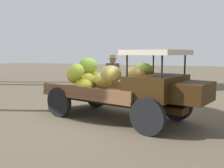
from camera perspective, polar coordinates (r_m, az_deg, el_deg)
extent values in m
plane|color=brown|center=(7.25, -0.77, -7.44)|extent=(60.00, 60.00, 0.00)
cube|color=black|center=(7.15, 0.64, -3.82)|extent=(3.99, 1.40, 0.16)
cylinder|color=black|center=(7.15, 13.98, -4.44)|extent=(0.84, 0.34, 0.83)
cylinder|color=black|center=(5.73, 7.74, -7.08)|extent=(0.84, 0.34, 0.83)
cylinder|color=black|center=(8.60, -3.51, -2.35)|extent=(0.84, 0.34, 0.83)
cylinder|color=black|center=(7.46, -11.47, -3.89)|extent=(0.84, 0.34, 0.83)
cube|color=brown|center=(7.38, -2.18, -2.06)|extent=(3.33, 2.40, 0.10)
cube|color=brown|center=(8.00, 1.41, -0.21)|extent=(2.93, 0.81, 0.22)
cube|color=brown|center=(6.76, -6.44, -1.56)|extent=(2.93, 0.81, 0.22)
cube|color=black|center=(6.42, 9.71, -0.57)|extent=(1.44, 1.74, 0.55)
cube|color=black|center=(6.08, 17.29, -1.73)|extent=(0.94, 1.20, 0.44)
cylinder|color=black|center=(6.79, 15.62, 4.33)|extent=(0.04, 0.04, 0.55)
cylinder|color=black|center=(5.60, 10.84, 3.97)|extent=(0.04, 0.04, 0.55)
cylinder|color=black|center=(7.15, 9.01, 4.61)|extent=(0.04, 0.04, 0.55)
cylinder|color=black|center=(6.04, 3.29, 4.29)|extent=(0.04, 0.04, 0.55)
cube|color=beige|center=(6.37, 9.87, 6.81)|extent=(1.55, 1.77, 0.12)
ellipsoid|color=#B9CF3D|center=(7.07, -7.67, 2.80)|extent=(0.65, 0.65, 0.44)
ellipsoid|color=#82B139|center=(7.10, 6.91, 3.17)|extent=(0.71, 0.62, 0.42)
ellipsoid|color=yellow|center=(7.89, -8.30, 1.96)|extent=(0.60, 0.51, 0.51)
ellipsoid|color=gold|center=(7.93, -5.35, 3.09)|extent=(0.53, 0.48, 0.45)
ellipsoid|color=gold|center=(8.13, -5.40, 1.42)|extent=(0.67, 0.67, 0.41)
ellipsoid|color=#92BB3F|center=(7.73, -5.15, 4.05)|extent=(0.75, 0.71, 0.58)
ellipsoid|color=gold|center=(7.52, -5.08, 0.52)|extent=(0.49, 0.64, 0.65)
ellipsoid|color=yellow|center=(7.68, -2.34, 0.61)|extent=(0.79, 0.79, 0.62)
ellipsoid|color=yellow|center=(7.98, -4.28, 1.16)|extent=(0.77, 0.80, 0.61)
ellipsoid|color=gold|center=(6.46, -0.26, 2.22)|extent=(0.76, 0.72, 0.50)
ellipsoid|color=tan|center=(6.75, 5.10, 2.02)|extent=(0.77, 0.73, 0.52)
ellipsoid|color=gold|center=(7.33, -1.85, 0.87)|extent=(0.78, 0.79, 0.59)
ellipsoid|color=yellow|center=(7.11, -6.31, -0.34)|extent=(0.79, 0.76, 0.50)
ellipsoid|color=gold|center=(7.36, 4.90, 0.63)|extent=(0.74, 0.70, 0.55)
ellipsoid|color=#8EB63F|center=(7.22, 6.77, 1.93)|extent=(0.76, 0.70, 0.53)
cylinder|color=#45546C|center=(9.04, 0.83, -1.87)|extent=(0.15, 0.15, 0.84)
cylinder|color=#45546C|center=(9.19, -0.52, -1.73)|extent=(0.15, 0.15, 0.84)
cube|color=#434448|center=(9.03, 0.15, 2.68)|extent=(0.44, 0.32, 0.59)
cylinder|color=#434448|center=(8.89, 0.31, 3.18)|extent=(0.27, 0.40, 0.10)
cylinder|color=#434448|center=(9.00, -0.74, 3.22)|extent=(0.37, 0.33, 0.10)
sphere|color=#A66A50|center=(9.01, 0.15, 5.24)|extent=(0.22, 0.22, 0.22)
cylinder|color=olive|center=(9.01, 0.15, 5.66)|extent=(0.34, 0.34, 0.02)
cylinder|color=olive|center=(9.01, 0.15, 6.04)|extent=(0.20, 0.20, 0.10)
cube|color=#82644C|center=(8.72, -12.05, -3.50)|extent=(0.54, 0.67, 0.49)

